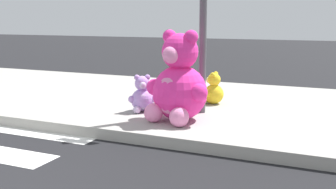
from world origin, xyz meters
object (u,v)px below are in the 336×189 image
plush_yellow (213,91)px  plush_white (171,91)px  plush_pink_large (178,85)px  plush_lavender (142,97)px

plush_yellow → plush_white: plush_yellow is taller
plush_pink_large → plush_yellow: size_ratio=2.34×
plush_pink_large → plush_lavender: (-0.70, 0.28, -0.28)m
plush_lavender → plush_white: 0.70m
plush_lavender → plush_white: (0.19, 0.68, -0.01)m
plush_white → plush_yellow: bearing=25.5°
plush_pink_large → plush_lavender: 0.81m
plush_yellow → plush_lavender: bearing=-130.0°
plush_lavender → plush_yellow: 1.28m
plush_pink_large → plush_white: plush_pink_large is taller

